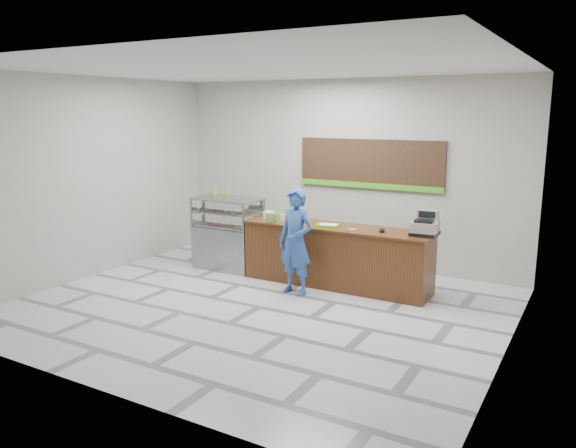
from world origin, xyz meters
The scene contains 16 objects.
floor centered at (0.00, 0.00, 0.00)m, with size 7.00×7.00×0.00m, color silver.
back_wall centered at (0.00, 3.00, 1.75)m, with size 7.00×7.00×0.00m, color #B2ADA3.
ceiling centered at (0.00, 0.00, 3.50)m, with size 7.00×7.00×0.00m, color silver.
sales_counter centered at (0.55, 1.55, 0.52)m, with size 3.26×0.76×1.03m.
display_case centered at (-1.67, 1.55, 0.68)m, with size 1.22×0.72×1.33m.
menu_board centered at (0.55, 2.96, 1.93)m, with size 2.80×0.06×0.90m.
cash_register centered at (2.03, 1.60, 1.17)m, with size 0.43×0.45×0.37m.
card_terminal centered at (1.37, 1.49, 1.05)m, with size 0.08×0.16×0.04m, color black.
serving_tray centered at (0.41, 1.52, 1.04)m, with size 0.44×0.37×0.02m.
napkin_box centered at (-0.79, 1.58, 1.09)m, with size 0.15×0.15×0.13m, color white.
straw_cup centered at (-0.50, 1.55, 1.08)m, with size 0.07×0.07×0.11m, color silver.
promo_box centered at (-0.54, 1.28, 1.11)m, with size 0.19×0.12×0.16m, color #49B91D.
donut_decal centered at (0.88, 1.44, 1.03)m, with size 0.15×0.15×0.00m, color #DE558B.
green_cup_left centered at (-2.12, 1.77, 1.40)m, with size 0.08×0.08×0.13m, color #49B91D.
green_cup_right centered at (-1.86, 1.82, 1.39)m, with size 0.08×0.08×0.13m, color #49B91D.
customer centered at (0.15, 0.87, 0.86)m, with size 0.62×0.41×1.71m, color #2D559F.
Camera 1 is at (4.38, -6.77, 2.91)m, focal length 35.00 mm.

